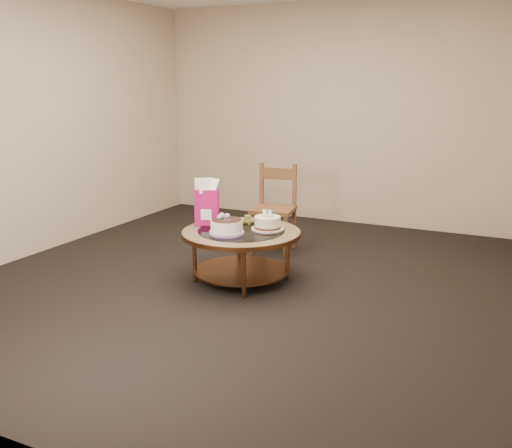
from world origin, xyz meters
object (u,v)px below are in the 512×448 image
at_px(coffee_table, 241,239).
at_px(decorated_cake, 227,227).
at_px(dining_chair, 274,208).
at_px(cream_cake, 268,223).
at_px(gift_bag, 207,202).

bearing_deg(coffee_table, decorated_cake, -108.32).
bearing_deg(dining_chair, decorated_cake, -94.93).
bearing_deg(cream_cake, decorated_cake, -124.87).
xyz_separation_m(decorated_cake, gift_bag, (-0.31, 0.21, 0.15)).
bearing_deg(coffee_table, gift_bag, 172.57).
bearing_deg(decorated_cake, coffee_table, 71.68).
xyz_separation_m(coffee_table, cream_cake, (0.19, 0.12, 0.13)).
xyz_separation_m(cream_cake, dining_chair, (-0.32, 0.87, -0.07)).
xyz_separation_m(decorated_cake, dining_chair, (-0.07, 1.15, -0.07)).
xyz_separation_m(cream_cake, gift_bag, (-0.55, -0.07, 0.15)).
distance_m(coffee_table, cream_cake, 0.26).
relative_size(decorated_cake, gift_bag, 0.71).
height_order(coffee_table, dining_chair, dining_chair).
height_order(decorated_cake, cream_cake, cream_cake).
bearing_deg(gift_bag, coffee_table, -29.92).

